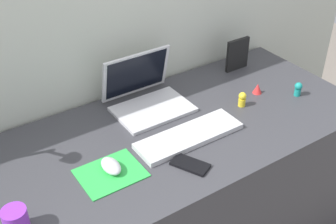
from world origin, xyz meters
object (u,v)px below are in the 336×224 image
object	(u,v)px
keyboard	(189,136)
toy_figurine_yellow	(242,99)
mouse	(111,166)
toy_figurine_teal	(298,89)
picture_frame	(237,54)
toy_figurine_red	(257,88)
laptop	(145,93)
cell_phone	(190,165)
coffee_mug	(16,221)

from	to	relation	value
keyboard	toy_figurine_yellow	distance (m)	0.31
mouse	toy_figurine_teal	xyz separation A→B (m)	(0.88, -0.01, 0.01)
picture_frame	toy_figurine_red	xyz separation A→B (m)	(-0.07, -0.21, -0.05)
mouse	toy_figurine_red	size ratio (longest dim) A/B	2.20
laptop	cell_phone	distance (m)	0.42
laptop	toy_figurine_red	size ratio (longest dim) A/B	6.87
picture_frame	toy_figurine_red	distance (m)	0.23
keyboard	toy_figurine_teal	world-z (taller)	toy_figurine_teal
cell_phone	coffee_mug	distance (m)	0.58
picture_frame	coffee_mug	distance (m)	1.22
keyboard	coffee_mug	distance (m)	0.67
keyboard	laptop	bearing A→B (deg)	93.01
laptop	coffee_mug	size ratio (longest dim) A/B	3.75
picture_frame	toy_figurine_teal	distance (m)	0.33
picture_frame	toy_figurine_red	world-z (taller)	picture_frame
cell_phone	picture_frame	size ratio (longest dim) A/B	0.85
toy_figurine_teal	mouse	bearing A→B (deg)	179.27
coffee_mug	toy_figurine_teal	distance (m)	1.22
toy_figurine_teal	cell_phone	bearing A→B (deg)	-169.97
toy_figurine_yellow	keyboard	bearing A→B (deg)	-169.45
mouse	cell_phone	bearing A→B (deg)	-28.20
toy_figurine_yellow	coffee_mug	bearing A→B (deg)	-171.89
laptop	toy_figurine_red	bearing A→B (deg)	-22.84
cell_phone	toy_figurine_teal	world-z (taller)	toy_figurine_teal
keyboard	picture_frame	xyz separation A→B (m)	(0.50, 0.31, 0.06)
mouse	toy_figurine_red	world-z (taller)	toy_figurine_red
keyboard	toy_figurine_red	world-z (taller)	toy_figurine_red
toy_figurine_red	toy_figurine_teal	bearing A→B (deg)	-40.50
keyboard	toy_figurine_teal	xyz separation A→B (m)	(0.56, -0.01, 0.02)
mouse	keyboard	bearing A→B (deg)	0.28
keyboard	mouse	bearing A→B (deg)	-179.72
toy_figurine_red	toy_figurine_yellow	distance (m)	0.13
toy_figurine_red	keyboard	bearing A→B (deg)	-167.40
cell_phone	toy_figurine_teal	xyz separation A→B (m)	(0.64, 0.11, 0.03)
laptop	keyboard	xyz separation A→B (m)	(0.01, -0.28, -0.04)
laptop	picture_frame	distance (m)	0.51
coffee_mug	toy_figurine_red	xyz separation A→B (m)	(1.09, 0.18, -0.02)
keyboard	toy_figurine_red	xyz separation A→B (m)	(0.43, 0.10, 0.01)
laptop	coffee_mug	world-z (taller)	laptop
laptop	cell_phone	xyz separation A→B (m)	(-0.07, -0.41, -0.05)
laptop	mouse	distance (m)	0.42
coffee_mug	toy_figurine_yellow	world-z (taller)	coffee_mug
cell_phone	keyboard	bearing A→B (deg)	28.87
cell_phone	coffee_mug	world-z (taller)	coffee_mug
picture_frame	toy_figurine_yellow	distance (m)	0.32
coffee_mug	toy_figurine_yellow	xyz separation A→B (m)	(0.97, 0.14, -0.01)
laptop	coffee_mug	distance (m)	0.74
laptop	keyboard	world-z (taller)	laptop
keyboard	toy_figurine_yellow	size ratio (longest dim) A/B	6.61
laptop	toy_figurine_yellow	xyz separation A→B (m)	(0.32, -0.23, -0.02)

